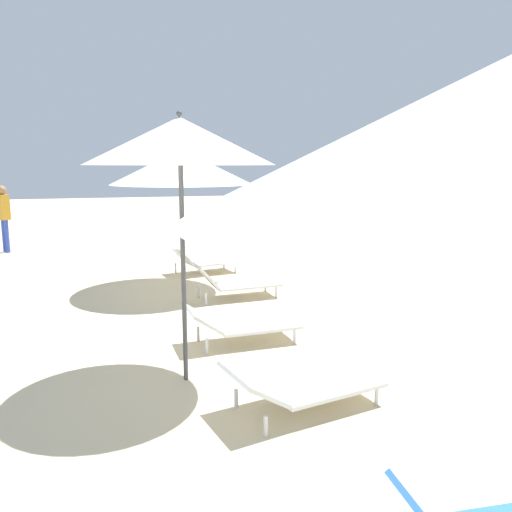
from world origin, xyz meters
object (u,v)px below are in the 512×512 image
object	(u,v)px
umbrella_farthest	(181,167)
umbrella_third	(180,141)
lounger_third_shoreside	(242,324)
person_walking_near	(3,212)
lounger_third_inland	(302,384)
lounger_farthest_shoreside	(203,260)
cooler_box	(447,268)
lounger_farthest_inland	(235,282)

from	to	relation	value
umbrella_farthest	umbrella_third	bearing A→B (deg)	-97.72
umbrella_farthest	lounger_third_shoreside	bearing A→B (deg)	-84.46
lounger_third_shoreside	person_walking_near	size ratio (longest dim) A/B	0.84
umbrella_third	lounger_third_inland	distance (m)	2.65
lounger_farthest_shoreside	cooler_box	world-z (taller)	lounger_farthest_shoreside
lounger_farthest_shoreside	lounger_farthest_inland	xyz separation A→B (m)	(0.16, -2.16, 0.00)
umbrella_farthest	lounger_farthest_shoreside	bearing A→B (deg)	64.16
lounger_third_shoreside	lounger_farthest_shoreside	bearing A→B (deg)	83.69
lounger_third_inland	cooler_box	world-z (taller)	lounger_third_inland
lounger_farthest_inland	lounger_third_shoreside	bearing A→B (deg)	-105.62
umbrella_farthest	cooler_box	xyz separation A→B (m)	(5.41, -0.45, -2.08)
lounger_third_inland	lounger_farthest_inland	distance (m)	4.13
umbrella_third	lounger_third_inland	world-z (taller)	umbrella_third
umbrella_farthest	lounger_farthest_shoreside	size ratio (longest dim) A/B	1.81
lounger_farthest_inland	person_walking_near	world-z (taller)	person_walking_near
lounger_farthest_shoreside	lounger_third_inland	bearing A→B (deg)	-103.15
umbrella_farthest	person_walking_near	xyz separation A→B (m)	(-3.95, 5.19, -1.17)
lounger_farthest_inland	person_walking_near	bearing A→B (deg)	122.74
umbrella_third	lounger_farthest_shoreside	distance (m)	5.88
umbrella_third	lounger_farthest_shoreside	bearing A→B (deg)	77.93
lounger_farthest_shoreside	lounger_third_shoreside	bearing A→B (deg)	-105.16
lounger_farthest_shoreside	lounger_farthest_inland	size ratio (longest dim) A/B	0.97
lounger_third_shoreside	umbrella_farthest	size ratio (longest dim) A/B	0.56
lounger_third_shoreside	lounger_third_inland	distance (m)	1.90
lounger_third_inland	lounger_third_shoreside	bearing A→B (deg)	81.18
lounger_third_inland	person_walking_near	size ratio (longest dim) A/B	0.93
lounger_third_shoreside	person_walking_near	bearing A→B (deg)	114.16
lounger_third_shoreside	lounger_farthest_shoreside	size ratio (longest dim) A/B	1.01
lounger_third_inland	person_walking_near	world-z (taller)	person_walking_near
lounger_third_shoreside	cooler_box	bearing A→B (deg)	25.41
lounger_farthest_shoreside	lounger_farthest_inland	world-z (taller)	lounger_farthest_inland
lounger_farthest_shoreside	cooler_box	distance (m)	5.10
lounger_third_shoreside	lounger_farthest_inland	bearing A→B (deg)	76.15
lounger_third_inland	lounger_farthest_inland	bearing A→B (deg)	73.47
umbrella_farthest	person_walking_near	size ratio (longest dim) A/B	1.50
lounger_third_shoreside	lounger_third_inland	world-z (taller)	lounger_third_shoreside
lounger_third_inland	lounger_farthest_shoreside	world-z (taller)	lounger_farthest_shoreside
person_walking_near	lounger_farthest_shoreside	bearing A→B (deg)	-73.18
lounger_farthest_shoreside	cooler_box	xyz separation A→B (m)	(4.83, -1.64, -0.12)
umbrella_farthest	cooler_box	bearing A→B (deg)	-4.75
umbrella_farthest	lounger_farthest_shoreside	xyz separation A→B (m)	(0.58, 1.19, -1.96)
lounger_farthest_shoreside	person_walking_near	size ratio (longest dim) A/B	0.83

